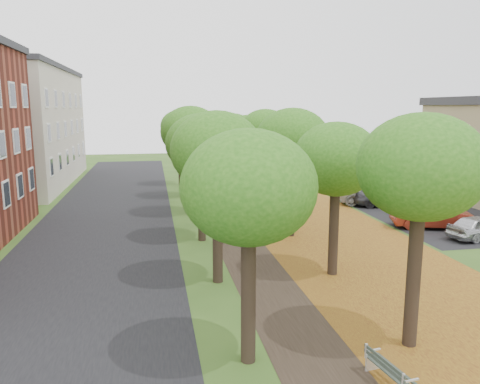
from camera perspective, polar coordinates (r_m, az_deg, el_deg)
name	(u,v)px	position (r m, az deg, el deg)	size (l,w,h in m)	color
ground	(324,353)	(14.15, 10.25, -18.75)	(120.00, 120.00, 0.00)	#2D4C19
street_asphalt	(103,230)	(27.54, -16.38, -4.50)	(8.00, 70.00, 0.01)	black
footpath	(234,224)	(27.76, -0.77, -3.96)	(3.20, 70.00, 0.01)	black
leaf_verge	(314,221)	(29.01, 9.03, -3.46)	(7.50, 70.00, 0.01)	olive
parking_lot	(431,212)	(33.63, 22.24, -2.22)	(9.00, 16.00, 0.01)	black
tree_row_west	(195,141)	(26.69, -5.48, 6.23)	(3.73, 33.73, 6.60)	black
tree_row_east	(277,140)	(27.54, 4.58, 6.37)	(3.73, 33.73, 6.60)	black
building_cream	(9,126)	(46.25, -26.38, 7.21)	(10.30, 20.30, 10.40)	beige
bench	(389,371)	(12.94, 17.74, -20.07)	(0.71, 1.66, 0.76)	#2C372F
car_silver	(480,227)	(27.71, 27.20, -3.82)	(1.48, 3.69, 1.26)	#B6B7BB
car_red	(433,215)	(28.94, 22.49, -2.64)	(1.60, 4.58, 1.51)	maroon
car_grey	(387,196)	(34.30, 17.46, -0.50)	(1.97, 4.84, 1.40)	#39393E
car_white	(376,194)	(34.74, 16.25, -0.24)	(2.45, 5.30, 1.47)	silver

